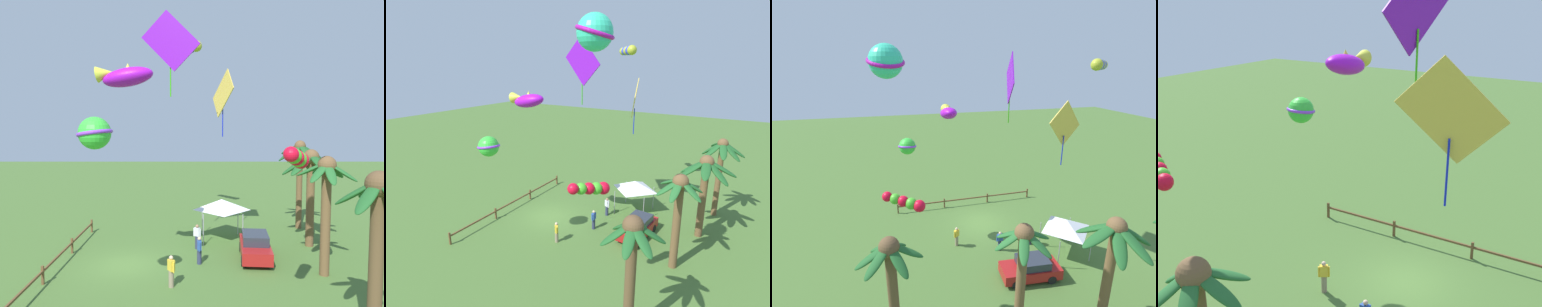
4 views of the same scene
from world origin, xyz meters
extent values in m
plane|color=#476B2D|center=(0.00, 0.00, 0.00)|extent=(120.00, 120.00, 0.00)
cylinder|color=brown|center=(1.38, 10.75, 2.94)|extent=(0.51, 0.51, 5.88)
ellipsoid|color=#236028|center=(2.10, 10.67, 5.53)|extent=(1.61, 0.65, 1.14)
ellipsoid|color=#236028|center=(1.69, 11.42, 5.55)|extent=(1.12, 1.65, 1.09)
ellipsoid|color=#236028|center=(0.93, 11.34, 5.55)|extent=(1.34, 1.56, 1.10)
ellipsoid|color=#236028|center=(0.61, 10.65, 5.60)|extent=(1.68, 0.69, 1.01)
ellipsoid|color=#236028|center=(1.01, 10.06, 5.62)|extent=(1.21, 1.68, 0.97)
ellipsoid|color=#236028|center=(1.85, 10.18, 5.55)|extent=(1.40, 1.53, 1.09)
sphere|color=brown|center=(1.38, 10.75, 5.88)|extent=(0.96, 0.96, 0.96)
cylinder|color=brown|center=(-3.39, 11.46, 2.95)|extent=(0.53, 0.53, 5.90)
ellipsoid|color=#1E5623|center=(-2.34, 11.60, 5.62)|extent=(2.29, 0.92, 1.08)
ellipsoid|color=#1E5623|center=(-2.94, 12.26, 5.36)|extent=(1.53, 2.06, 1.57)
ellipsoid|color=#1E5623|center=(-3.57, 12.46, 5.51)|extent=(1.01, 2.24, 1.29)
ellipsoid|color=#1E5623|center=(-4.32, 11.71, 5.41)|extent=(2.16, 1.16, 1.47)
ellipsoid|color=#1E5623|center=(-4.26, 11.12, 5.38)|extent=(2.13, 1.34, 1.53)
ellipsoid|color=#1E5623|center=(-3.56, 10.56, 5.36)|extent=(1.00, 2.08, 1.57)
ellipsoid|color=#1E5623|center=(-2.82, 10.68, 5.43)|extent=(1.74, 2.06, 1.44)
sphere|color=brown|center=(-3.39, 11.46, 5.90)|extent=(1.00, 1.00, 1.00)
cylinder|color=brown|center=(7.77, 10.22, 2.95)|extent=(0.50, 0.50, 5.91)
ellipsoid|color=#1E5623|center=(7.02, 10.25, 5.58)|extent=(1.63, 0.55, 1.08)
ellipsoid|color=#1E5623|center=(7.40, 9.61, 5.53)|extent=(1.22, 1.59, 1.17)
ellipsoid|color=#1E5623|center=(8.20, 9.65, 5.54)|extent=(1.34, 1.54, 1.17)
sphere|color=brown|center=(7.77, 10.22, 5.91)|extent=(0.95, 0.95, 0.95)
cylinder|color=brown|center=(-7.63, 11.96, 3.18)|extent=(0.45, 0.45, 6.37)
ellipsoid|color=#1E5623|center=(-6.76, 12.14, 5.97)|extent=(1.96, 0.93, 1.23)
ellipsoid|color=#1E5623|center=(-7.24, 12.68, 5.87)|extent=(1.35, 1.83, 1.42)
ellipsoid|color=#1E5623|center=(-7.68, 12.82, 5.94)|extent=(0.69, 1.89, 1.29)
ellipsoid|color=#1E5623|center=(-8.39, 12.42, 5.98)|extent=(1.92, 1.46, 1.21)
ellipsoid|color=#1E5623|center=(-8.41, 11.46, 6.06)|extent=(1.96, 1.54, 1.06)
ellipsoid|color=#1E5623|center=(-7.75, 11.18, 5.83)|extent=(0.84, 1.80, 1.48)
ellipsoid|color=#1E5623|center=(-7.09, 11.37, 5.85)|extent=(1.60, 1.69, 1.45)
sphere|color=brown|center=(-7.63, 11.96, 6.37)|extent=(0.86, 0.86, 0.86)
cube|color=brown|center=(-6.50, -3.74, 0.47)|extent=(0.12, 0.12, 0.95)
cube|color=brown|center=(-1.97, -3.74, 0.47)|extent=(0.12, 0.12, 0.95)
cube|color=brown|center=(2.56, -3.74, 0.47)|extent=(0.12, 0.12, 0.95)
cube|color=brown|center=(0.29, -3.74, 0.66)|extent=(13.68, 0.09, 0.11)
cube|color=#A51919|center=(-1.02, 7.48, 0.60)|extent=(4.03, 2.04, 0.70)
cube|color=#282D38|center=(-1.17, 7.49, 1.23)|extent=(2.15, 1.67, 0.56)
cylinder|color=black|center=(0.25, 8.15, 0.30)|extent=(0.61, 0.23, 0.60)
cylinder|color=black|center=(0.12, 6.59, 0.30)|extent=(0.61, 0.23, 0.60)
cylinder|color=black|center=(-2.16, 8.36, 0.30)|extent=(0.61, 0.23, 0.60)
cylinder|color=black|center=(-2.29, 6.81, 0.30)|extent=(0.61, 0.23, 0.60)
cylinder|color=#2D3351|center=(-0.19, 4.14, 0.42)|extent=(0.26, 0.26, 0.84)
cube|color=#2D519E|center=(-0.19, 4.14, 1.11)|extent=(0.39, 0.24, 0.54)
sphere|color=beige|center=(-0.19, 4.14, 1.48)|extent=(0.21, 0.21, 0.21)
cylinder|color=#2D519E|center=(0.04, 4.14, 1.06)|extent=(0.09, 0.09, 0.52)
cylinder|color=#2D519E|center=(-0.42, 4.13, 1.06)|extent=(0.09, 0.09, 0.52)
cylinder|color=gray|center=(2.86, 2.70, 0.42)|extent=(0.26, 0.26, 0.84)
cube|color=yellow|center=(2.86, 2.70, 1.11)|extent=(0.44, 0.40, 0.54)
sphere|color=beige|center=(2.86, 2.70, 1.48)|extent=(0.21, 0.21, 0.21)
cylinder|color=yellow|center=(3.05, 2.82, 1.06)|extent=(0.09, 0.09, 0.52)
cylinder|color=yellow|center=(2.66, 2.57, 1.06)|extent=(0.09, 0.09, 0.52)
cylinder|color=#2D3351|center=(-2.80, 4.05, 0.42)|extent=(0.26, 0.26, 0.84)
cube|color=silver|center=(-2.80, 4.05, 1.11)|extent=(0.39, 0.44, 0.54)
sphere|color=#A37556|center=(-2.80, 4.05, 1.48)|extent=(0.21, 0.21, 0.21)
cylinder|color=silver|center=(-2.92, 3.85, 1.06)|extent=(0.09, 0.09, 0.52)
cylinder|color=silver|center=(-2.68, 4.24, 1.06)|extent=(0.09, 0.09, 0.52)
cylinder|color=#9E9EA3|center=(-6.01, 4.47, 1.05)|extent=(0.06, 0.06, 2.10)
cylinder|color=#9E9EA3|center=(-3.41, 4.47, 1.05)|extent=(0.06, 0.06, 2.10)
cylinder|color=#9E9EA3|center=(-6.01, 7.07, 1.05)|extent=(0.06, 0.06, 2.10)
cylinder|color=#9E9EA3|center=(-3.41, 7.07, 1.05)|extent=(0.06, 0.06, 2.10)
pyramid|color=white|center=(-4.71, 5.77, 2.48)|extent=(2.86, 2.86, 0.75)
sphere|color=red|center=(6.12, 7.96, 6.57)|extent=(0.66, 0.66, 0.66)
sphere|color=green|center=(6.52, 7.76, 6.67)|extent=(0.63, 0.63, 0.63)
sphere|color=red|center=(6.92, 7.56, 6.76)|extent=(0.60, 0.60, 0.60)
sphere|color=green|center=(7.32, 7.36, 6.85)|extent=(0.58, 0.58, 0.58)
sphere|color=red|center=(7.72, 7.15, 6.94)|extent=(0.55, 0.55, 0.55)
sphere|color=green|center=(6.06, -0.08, 7.64)|extent=(1.29, 1.29, 1.29)
torus|color=#8C3BE7|center=(6.06, -0.08, 7.64)|extent=(1.86, 1.86, 0.35)
ellipsoid|color=#A812D0|center=(2.92, 0.71, 10.20)|extent=(1.33, 2.59, 1.27)
cone|color=yellow|center=(2.87, -0.38, 10.38)|extent=(0.81, 0.92, 0.89)
cone|color=yellow|center=(2.92, 0.71, 10.60)|extent=(0.51, 0.51, 0.49)
cube|color=yellow|center=(-3.74, 5.72, 10.01)|extent=(2.98, 1.12, 3.11)
cylinder|color=#1220C2|center=(-3.74, 5.72, 8.22)|extent=(0.07, 0.07, 2.05)
sphere|color=#ACB62C|center=(-6.94, 4.03, 13.70)|extent=(0.83, 0.83, 0.83)
sphere|color=blue|center=(-7.38, 3.65, 13.69)|extent=(0.80, 0.80, 0.80)
sphere|color=#ACB62C|center=(-7.82, 3.26, 13.68)|extent=(0.77, 0.77, 0.77)
sphere|color=blue|center=(-8.26, 2.88, 13.68)|extent=(0.73, 0.73, 0.73)
sphere|color=#ACB62C|center=(-8.69, 2.50, 13.67)|extent=(0.70, 0.70, 0.70)
cube|color=purple|center=(-1.18, 2.47, 12.81)|extent=(1.02, 3.46, 3.57)
cylinder|color=green|center=(-1.18, 2.47, 10.77)|extent=(0.08, 0.08, 2.33)
camera|label=1|loc=(20.48, 3.72, 7.95)|focal=34.61mm
camera|label=2|loc=(19.22, 14.29, 12.67)|focal=28.94mm
camera|label=3|loc=(7.39, 21.77, 13.75)|focal=26.92mm
camera|label=4|loc=(-8.09, 17.82, 13.06)|focal=44.16mm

